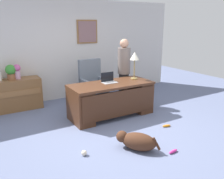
% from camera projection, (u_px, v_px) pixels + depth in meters
% --- Properties ---
extents(ground_plane, '(12.00, 12.00, 0.00)m').
position_uv_depth(ground_plane, '(115.00, 130.00, 4.71)').
color(ground_plane, slate).
extents(back_wall, '(7.00, 0.16, 2.70)m').
position_uv_depth(back_wall, '(66.00, 50.00, 6.50)').
color(back_wall, silver).
rests_on(back_wall, ground_plane).
extents(desk, '(1.88, 0.80, 0.77)m').
position_uv_depth(desk, '(112.00, 98.00, 5.31)').
color(desk, '#4C2B19').
rests_on(desk, ground_plane).
extents(credenza, '(1.48, 0.50, 0.76)m').
position_uv_depth(credenza, '(9.00, 95.00, 5.67)').
color(credenza, brown).
rests_on(credenza, ground_plane).
extents(armchair, '(0.60, 0.59, 1.16)m').
position_uv_depth(armchair, '(93.00, 85.00, 6.16)').
color(armchair, slate).
rests_on(armchair, ground_plane).
extents(person_standing, '(0.32, 0.32, 1.69)m').
position_uv_depth(person_standing, '(124.00, 71.00, 6.07)').
color(person_standing, '#262323').
rests_on(person_standing, ground_plane).
extents(dog_lying, '(0.60, 0.66, 0.30)m').
position_uv_depth(dog_lying, '(137.00, 141.00, 3.94)').
color(dog_lying, '#472819').
rests_on(dog_lying, ground_plane).
extents(laptop, '(0.32, 0.22, 0.22)m').
position_uv_depth(laptop, '(109.00, 80.00, 5.31)').
color(laptop, '#B2B5BA').
rests_on(laptop, desk).
extents(desk_lamp, '(0.22, 0.22, 0.64)m').
position_uv_depth(desk_lamp, '(135.00, 58.00, 5.51)').
color(desk_lamp, '#9E8447').
rests_on(desk_lamp, desk).
extents(vase_with_flowers, '(0.17, 0.17, 0.36)m').
position_uv_depth(vase_with_flowers, '(17.00, 71.00, 5.64)').
color(vase_with_flowers, '#C897B6').
rests_on(vase_with_flowers, credenza).
extents(potted_plant, '(0.24, 0.24, 0.36)m').
position_uv_depth(potted_plant, '(11.00, 71.00, 5.56)').
color(potted_plant, brown).
rests_on(potted_plant, credenza).
extents(dog_toy_ball, '(0.09, 0.09, 0.09)m').
position_uv_depth(dog_toy_ball, '(84.00, 153.00, 3.78)').
color(dog_toy_ball, beige).
rests_on(dog_toy_ball, ground_plane).
extents(dog_toy_bone, '(0.20, 0.07, 0.05)m').
position_uv_depth(dog_toy_bone, '(173.00, 151.00, 3.86)').
color(dog_toy_bone, '#D8338C').
rests_on(dog_toy_bone, ground_plane).
extents(dog_toy_plush, '(0.19, 0.09, 0.05)m').
position_uv_depth(dog_toy_plush, '(167.00, 126.00, 4.84)').
color(dog_toy_plush, orange).
rests_on(dog_toy_plush, ground_plane).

